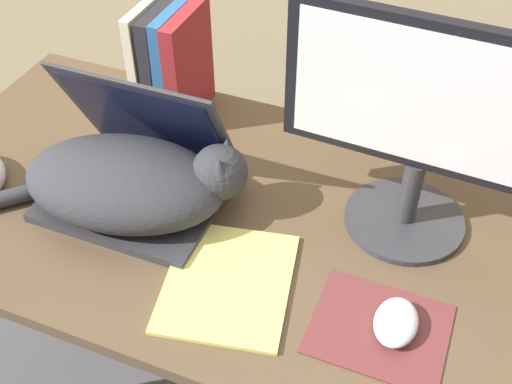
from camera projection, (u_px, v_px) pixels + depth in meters
name	position (u px, v px, depth m)	size (l,w,h in m)	color
desk	(212.00, 233.00, 1.27)	(1.22, 0.70, 0.72)	brown
laptop	(141.00, 172.00, 1.21)	(0.33, 0.27, 0.26)	#2D2D33
cat	(132.00, 182.00, 1.16)	(0.47, 0.29, 0.15)	#333338
external_monitor	(425.00, 124.00, 1.03)	(0.48, 0.22, 0.41)	#333338
mousepad	(379.00, 329.00, 1.01)	(0.21, 0.18, 0.00)	brown
computer_mouse	(396.00, 322.00, 1.00)	(0.07, 0.10, 0.03)	silver
book_row	(171.00, 62.00, 1.36)	(0.12, 0.17, 0.24)	beige
notepad	(228.00, 282.00, 1.08)	(0.25, 0.28, 0.01)	#E5DB6B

